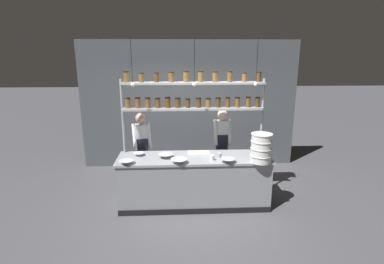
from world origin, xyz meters
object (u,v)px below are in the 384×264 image
(chef_left, at_px, (142,147))
(container_stack, at_px, (261,148))
(chef_center, at_px, (222,143))
(spice_shelf_unit, at_px, (192,99))
(serving_cup_by_board, at_px, (219,156))
(prep_bowl_center_back, at_px, (139,154))
(prep_bowl_far_left, at_px, (126,162))
(cutting_board, at_px, (199,153))
(prep_bowl_near_left, at_px, (228,161))
(prep_bowl_center_front, at_px, (179,161))
(serving_cup_front, at_px, (212,158))
(prep_bowl_near_right, at_px, (166,156))

(chef_left, bearing_deg, container_stack, -40.70)
(container_stack, bearing_deg, chef_center, 113.75)
(spice_shelf_unit, xyz_separation_m, serving_cup_by_board, (0.46, -0.44, -0.95))
(prep_bowl_center_back, height_order, prep_bowl_far_left, prep_bowl_far_left)
(cutting_board, distance_m, prep_bowl_near_left, 0.66)
(chef_center, bearing_deg, spice_shelf_unit, -145.16)
(chef_left, height_order, prep_bowl_far_left, chef_left)
(spice_shelf_unit, distance_m, chef_left, 1.44)
(container_stack, distance_m, prep_bowl_near_left, 0.60)
(prep_bowl_center_back, bearing_deg, serving_cup_by_board, -9.23)
(spice_shelf_unit, distance_m, prep_bowl_center_front, 1.17)
(chef_left, bearing_deg, serving_cup_by_board, -44.27)
(serving_cup_front, bearing_deg, spice_shelf_unit, 122.20)
(prep_bowl_near_left, relative_size, prep_bowl_far_left, 1.05)
(prep_bowl_center_back, height_order, serving_cup_by_board, serving_cup_by_board)
(prep_bowl_near_left, height_order, serving_cup_front, serving_cup_front)
(cutting_board, xyz_separation_m, prep_bowl_center_back, (-1.08, -0.05, 0.01))
(serving_cup_front, bearing_deg, container_stack, -8.59)
(chef_center, xyz_separation_m, serving_cup_front, (-0.32, -1.00, 0.04))
(cutting_board, xyz_separation_m, serving_cup_front, (0.20, -0.36, 0.03))
(chef_left, bearing_deg, prep_bowl_near_right, -70.13)
(prep_bowl_center_front, bearing_deg, container_stack, -0.32)
(spice_shelf_unit, relative_size, cutting_board, 6.50)
(chef_center, height_order, cutting_board, chef_center)
(chef_left, distance_m, container_stack, 2.33)
(prep_bowl_near_left, xyz_separation_m, prep_bowl_near_right, (-1.06, 0.28, 0.00))
(container_stack, height_order, prep_bowl_center_front, container_stack)
(prep_bowl_center_front, bearing_deg, cutting_board, 52.13)
(prep_bowl_near_right, bearing_deg, container_stack, -10.02)
(chef_center, xyz_separation_m, prep_bowl_center_back, (-1.60, -0.69, 0.02))
(prep_bowl_center_front, xyz_separation_m, prep_bowl_center_back, (-0.71, 0.42, -0.01))
(prep_bowl_near_left, bearing_deg, prep_bowl_far_left, 179.94)
(chef_center, bearing_deg, serving_cup_front, -109.96)
(prep_bowl_far_left, bearing_deg, serving_cup_by_board, 6.99)
(prep_bowl_far_left, bearing_deg, prep_bowl_center_back, 69.42)
(prep_bowl_center_back, distance_m, prep_bowl_near_right, 0.50)
(chef_center, distance_m, container_stack, 1.25)
(chef_center, bearing_deg, prep_bowl_far_left, -150.02)
(prep_bowl_center_front, bearing_deg, spice_shelf_unit, 68.39)
(cutting_board, distance_m, prep_bowl_center_back, 1.08)
(prep_bowl_center_front, distance_m, prep_bowl_near_right, 0.36)
(chef_center, distance_m, prep_bowl_far_left, 2.09)
(chef_center, relative_size, cutting_board, 4.05)
(container_stack, relative_size, prep_bowl_near_right, 1.87)
(cutting_board, bearing_deg, chef_center, 50.91)
(spice_shelf_unit, relative_size, prep_bowl_near_right, 9.77)
(prep_bowl_center_back, bearing_deg, prep_bowl_center_front, -30.61)
(spice_shelf_unit, relative_size, chef_center, 1.61)
(serving_cup_by_board, bearing_deg, prep_bowl_near_left, -58.76)
(chef_left, xyz_separation_m, prep_bowl_near_right, (0.50, -0.68, 0.05))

